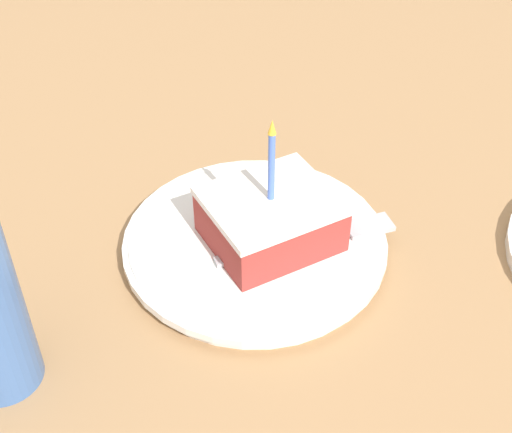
{
  "coord_description": "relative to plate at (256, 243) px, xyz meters",
  "views": [
    {
      "loc": [
        0.44,
        -0.24,
        0.47
      ],
      "look_at": [
        0.01,
        0.0,
        0.04
      ],
      "focal_mm": 50.0,
      "sensor_mm": 36.0,
      "label": 1
    }
  ],
  "objects": [
    {
      "name": "ground_plane",
      "position": [
        -0.01,
        -0.0,
        -0.03
      ],
      "size": [
        2.4,
        2.4,
        0.04
      ],
      "color": "#9E754C",
      "rests_on": "ground"
    },
    {
      "name": "plate",
      "position": [
        0.0,
        0.0,
        0.0
      ],
      "size": [
        0.25,
        0.25,
        0.02
      ],
      "color": "white",
      "rests_on": "ground_plane"
    },
    {
      "name": "cake_slice",
      "position": [
        0.01,
        0.01,
        0.03
      ],
      "size": [
        0.1,
        0.11,
        0.13
      ],
      "color": "#99332D",
      "rests_on": "plate"
    },
    {
      "name": "fork",
      "position": [
        0.03,
        0.05,
        0.01
      ],
      "size": [
        0.05,
        0.18,
        0.0
      ],
      "color": "#B2B2B7",
      "rests_on": "plate"
    }
  ]
}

